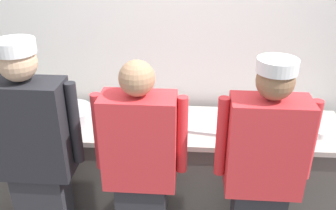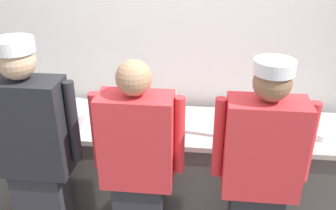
{
  "view_description": "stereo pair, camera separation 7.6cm",
  "coord_description": "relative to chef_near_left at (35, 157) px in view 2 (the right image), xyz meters",
  "views": [
    {
      "loc": [
        0.25,
        -2.18,
        2.34
      ],
      "look_at": [
        0.06,
        0.39,
        1.06
      ],
      "focal_mm": 39.1,
      "sensor_mm": 36.0,
      "label": 1
    },
    {
      "loc": [
        0.33,
        -2.17,
        2.34
      ],
      "look_at": [
        0.06,
        0.39,
        1.06
      ],
      "focal_mm": 39.1,
      "sensor_mm": 36.0,
      "label": 2
    }
  ],
  "objects": [
    {
      "name": "chef_center",
      "position": [
        0.7,
        0.0,
        -0.07
      ],
      "size": [
        0.6,
        0.24,
        1.65
      ],
      "color": "#2D2D33",
      "rests_on": "ground"
    },
    {
      "name": "sheet_tray",
      "position": [
        1.08,
        0.59,
        -0.01
      ],
      "size": [
        0.55,
        0.37,
        0.02
      ],
      "primitive_type": "cube",
      "rotation": [
        0.0,
        0.0,
        -0.15
      ],
      "color": "#B7BABF",
      "rests_on": "prep_counter"
    },
    {
      "name": "deli_cup",
      "position": [
        1.48,
        0.44,
        0.03
      ],
      "size": [
        0.09,
        0.09,
        0.1
      ],
      "primitive_type": "cylinder",
      "color": "white",
      "rests_on": "prep_counter"
    },
    {
      "name": "squeeze_bottle_secondary",
      "position": [
        -0.27,
        0.66,
        0.07
      ],
      "size": [
        0.05,
        0.05,
        0.2
      ],
      "color": "#E5E066",
      "rests_on": "prep_counter"
    },
    {
      "name": "plate_stack_rear",
      "position": [
        1.58,
        0.59,
        0.0
      ],
      "size": [
        0.22,
        0.22,
        0.05
      ],
      "color": "white",
      "rests_on": "prep_counter"
    },
    {
      "name": "chef_far_right",
      "position": [
        1.48,
        -0.02,
        -0.04
      ],
      "size": [
        0.61,
        0.24,
        1.69
      ],
      "color": "#2D2D33",
      "rests_on": "ground"
    },
    {
      "name": "chefs_knife",
      "position": [
        -0.23,
        0.58,
        -0.02
      ],
      "size": [
        0.28,
        0.03,
        0.02
      ],
      "color": "#B7BABF",
      "rests_on": "prep_counter"
    },
    {
      "name": "ramekin_yellow_sauce",
      "position": [
        -0.36,
        0.75,
        0.0
      ],
      "size": [
        0.08,
        0.08,
        0.05
      ],
      "color": "white",
      "rests_on": "prep_counter"
    },
    {
      "name": "ramekin_red_sauce",
      "position": [
        1.97,
        0.47,
        0.0
      ],
      "size": [
        0.09,
        0.09,
        0.05
      ],
      "color": "white",
      "rests_on": "prep_counter"
    },
    {
      "name": "prep_counter",
      "position": [
        0.77,
        0.59,
        -0.48
      ],
      "size": [
        2.89,
        0.66,
        0.92
      ],
      "color": "#56514C",
      "rests_on": "ground"
    },
    {
      "name": "mixing_bowl_steel",
      "position": [
        0.05,
        0.55,
        0.04
      ],
      "size": [
        0.38,
        0.38,
        0.12
      ],
      "primitive_type": "cylinder",
      "color": "#B7BABF",
      "rests_on": "prep_counter"
    },
    {
      "name": "wall_back",
      "position": [
        0.77,
        1.05,
        0.39
      ],
      "size": [
        4.54,
        0.1,
        2.67
      ],
      "color": "white",
      "rests_on": "ground"
    },
    {
      "name": "plate_stack_front",
      "position": [
        0.66,
        0.72,
        0.02
      ],
      "size": [
        0.2,
        0.2,
        0.08
      ],
      "color": "white",
      "rests_on": "prep_counter"
    },
    {
      "name": "chef_near_left",
      "position": [
        0.0,
        0.0,
        0.0
      ],
      "size": [
        0.63,
        0.24,
        1.76
      ],
      "color": "#2D2D33",
      "rests_on": "ground"
    }
  ]
}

